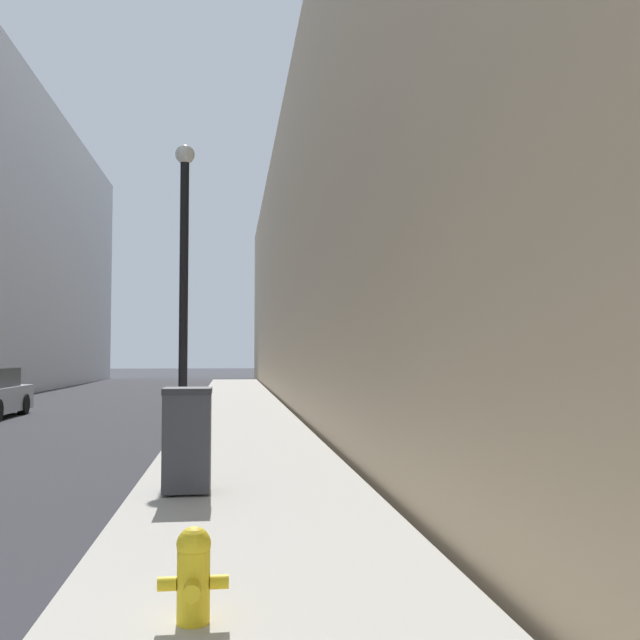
% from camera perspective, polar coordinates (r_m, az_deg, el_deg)
% --- Properties ---
extents(sidewalk_right, '(3.05, 60.00, 0.15)m').
position_cam_1_polar(sidewalk_right, '(21.16, -6.37, -7.67)').
color(sidewalk_right, '#B7B2A8').
rests_on(sidewalk_right, ground).
extents(building_right_stone, '(12.00, 60.00, 11.68)m').
position_cam_1_polar(building_right_stone, '(30.40, 8.06, 4.70)').
color(building_right_stone, tan).
rests_on(building_right_stone, ground).
extents(fire_hydrant, '(0.45, 0.34, 0.61)m').
position_cam_1_polar(fire_hydrant, '(4.90, -10.09, -19.30)').
color(fire_hydrant, yellow).
rests_on(fire_hydrant, sidewalk_right).
extents(trash_bin, '(0.59, 0.63, 1.30)m').
position_cam_1_polar(trash_bin, '(9.15, -10.57, -9.33)').
color(trash_bin, '#3D3D42').
rests_on(trash_bin, sidewalk_right).
extents(lamppost, '(0.38, 0.38, 5.81)m').
position_cam_1_polar(lamppost, '(13.99, -10.85, 2.91)').
color(lamppost, black).
rests_on(lamppost, sidewalk_right).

